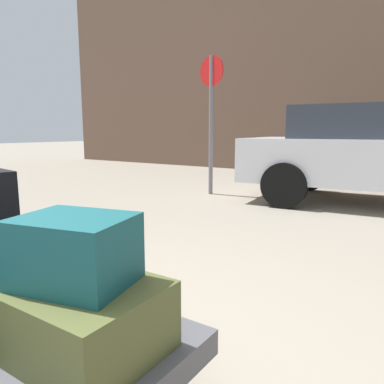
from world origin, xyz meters
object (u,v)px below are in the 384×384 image
object	(u,v)px
luggage_cart	(15,344)
no_parking_sign	(211,110)
suitcase_olive_front_left	(79,317)
duffel_bag_teal_topmost_pile	(75,251)

from	to	relation	value
luggage_cart	no_parking_sign	world-z (taller)	no_parking_sign
suitcase_olive_front_left	duffel_bag_teal_topmost_pile	bearing A→B (deg)	-90.77
luggage_cart	suitcase_olive_front_left	distance (m)	0.38
luggage_cart	suitcase_olive_front_left	xyz separation A→B (m)	(0.32, 0.05, 0.19)
suitcase_olive_front_left	no_parking_sign	bearing A→B (deg)	115.55
luggage_cart	duffel_bag_teal_topmost_pile	bearing A→B (deg)	8.49
duffel_bag_teal_topmost_pile	luggage_cart	bearing A→B (deg)	174.44
luggage_cart	duffel_bag_teal_topmost_pile	size ratio (longest dim) A/B	3.63
no_parking_sign	suitcase_olive_front_left	bearing A→B (deg)	-63.69
luggage_cart	no_parking_sign	xyz separation A→B (m)	(-1.95, 4.64, 1.14)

